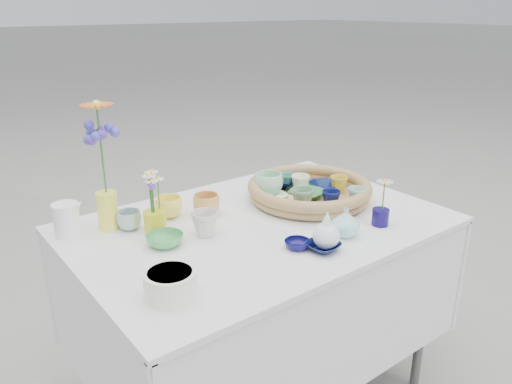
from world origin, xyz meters
TOP-DOWN VIEW (x-y plane):
  - wicker_tray at (0.28, 0.05)m, footprint 0.47×0.47m
  - tray_ceramic_0 at (0.27, 0.20)m, footprint 0.19×0.19m
  - tray_ceramic_1 at (0.37, 0.06)m, footprint 0.13×0.13m
  - tray_ceramic_2 at (0.40, 0.01)m, footprint 0.09×0.09m
  - tray_ceramic_3 at (0.26, 0.04)m, footprint 0.16×0.16m
  - tray_ceramic_4 at (0.17, -0.03)m, footprint 0.09×0.09m
  - tray_ceramic_5 at (0.13, 0.10)m, footprint 0.11×0.11m
  - tray_ceramic_6 at (0.16, 0.15)m, footprint 0.14×0.14m
  - tray_ceramic_7 at (0.28, 0.10)m, footprint 0.08×0.08m
  - tray_ceramic_8 at (0.35, 0.19)m, footprint 0.09×0.09m
  - tray_ceramic_9 at (0.26, -0.08)m, footprint 0.07×0.07m
  - tray_ceramic_10 at (0.13, 0.03)m, footprint 0.13×0.13m
  - tray_ceramic_11 at (0.35, -0.13)m, footprint 0.09×0.09m
  - tray_ceramic_12 at (0.27, 0.16)m, footprint 0.07×0.07m
  - loose_ceramic_0 at (-0.23, 0.23)m, footprint 0.10×0.10m
  - loose_ceramic_1 at (-0.11, 0.17)m, footprint 0.12×0.12m
  - loose_ceramic_2 at (-0.34, 0.04)m, footprint 0.14×0.14m
  - loose_ceramic_3 at (-0.20, 0.02)m, footprint 0.11×0.11m
  - loose_ceramic_4 at (-0.03, -0.23)m, footprint 0.09×0.09m
  - loose_ceramic_5 at (-0.38, 0.22)m, footprint 0.10×0.10m
  - loose_ceramic_6 at (0.02, -0.29)m, footprint 0.11×0.11m
  - fluted_bowl at (-0.47, -0.23)m, footprint 0.15×0.15m
  - bud_vase_paleblue at (0.04, -0.28)m, footprint 0.11×0.11m
  - bud_vase_seafoam at (0.15, -0.25)m, footprint 0.10×0.10m
  - bud_vase_cobalt at (0.31, -0.27)m, footprint 0.06×0.06m
  - single_daisy at (0.31, -0.27)m, footprint 0.07×0.07m
  - tall_vase_yellow at (-0.43, 0.27)m, footprint 0.08×0.08m
  - gerbera at (-0.43, 0.27)m, footprint 0.12×0.12m
  - hydrangea at (-0.43, 0.28)m, footprint 0.11×0.11m
  - white_pitcher at (-0.56, 0.29)m, footprint 0.13×0.10m
  - daisy_cup at (-0.33, 0.13)m, footprint 0.09×0.09m
  - daisy_posy at (-0.32, 0.13)m, footprint 0.08×0.08m

SIDE VIEW (x-z plane):
  - loose_ceramic_6 at x=0.02m, z-range 0.77..0.79m
  - loose_ceramic_4 at x=-0.03m, z-range 0.77..0.79m
  - loose_ceramic_2 at x=-0.34m, z-range 0.77..0.80m
  - bud_vase_cobalt at x=0.31m, z-range 0.77..0.82m
  - tray_ceramic_10 at x=0.13m, z-range 0.78..0.81m
  - tray_ceramic_8 at x=0.35m, z-range 0.78..0.81m
  - tray_ceramic_5 at x=0.13m, z-range 0.78..0.81m
  - loose_ceramic_5 at x=-0.38m, z-range 0.77..0.83m
  - tray_ceramic_1 at x=0.37m, z-range 0.78..0.81m
  - tray_ceramic_3 at x=0.26m, z-range 0.78..0.81m
  - fluted_bowl at x=-0.47m, z-range 0.77..0.84m
  - tray_ceramic_0 at x=0.27m, z-range 0.78..0.82m
  - loose_ceramic_0 at x=-0.23m, z-range 0.77..0.84m
  - loose_ceramic_1 at x=-0.11m, z-range 0.77..0.84m
  - wicker_tray at x=0.28m, z-range 0.77..0.84m
  - daisy_cup at x=-0.33m, z-range 0.77..0.84m
  - loose_ceramic_3 at x=-0.20m, z-range 0.77..0.85m
  - tray_ceramic_12 at x=0.27m, z-range 0.78..0.84m
  - bud_vase_seafoam at x=0.15m, z-range 0.77..0.86m
  - tray_ceramic_9 at x=0.26m, z-range 0.78..0.85m
  - tray_ceramic_2 at x=0.40m, z-range 0.78..0.85m
  - tray_ceramic_11 at x=0.35m, z-range 0.78..0.85m
  - tray_ceramic_7 at x=0.28m, z-range 0.78..0.85m
  - white_pitcher at x=-0.56m, z-range 0.77..0.88m
  - tray_ceramic_4 at x=0.17m, z-range 0.78..0.86m
  - tray_ceramic_6 at x=0.16m, z-range 0.78..0.87m
  - tall_vase_yellow at x=-0.43m, z-range 0.77..0.89m
  - bud_vase_paleblue at x=0.04m, z-range 0.77..0.89m
  - single_daisy at x=0.31m, z-range 0.81..0.93m
  - daisy_posy at x=-0.32m, z-range 0.84..0.98m
  - hydrangea at x=-0.43m, z-range 0.85..1.13m
  - gerbera at x=-0.43m, z-range 0.88..1.19m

